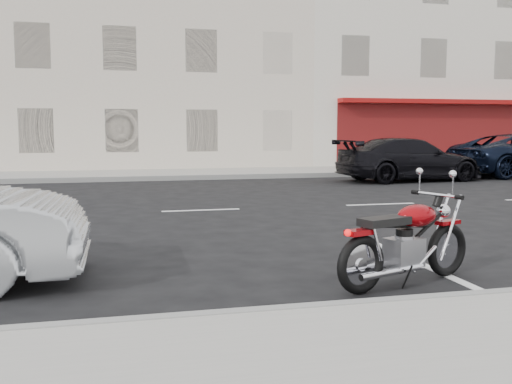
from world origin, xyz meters
TOP-DOWN VIEW (x-y plane):
  - ground at (0.00, 0.00)m, footprint 120.00×120.00m
  - sidewalk_far at (-5.00, 8.70)m, footprint 80.00×3.40m
  - curb_far at (-5.00, 7.00)m, footprint 80.00×0.12m
  - bldg_cream at (-2.00, 16.30)m, footprint 12.00×12.00m
  - bldg_corner at (11.00, 16.30)m, footprint 14.00×12.00m
  - motorcycle at (0.01, -5.87)m, footprint 1.84×0.86m
  - car_far at (5.44, 5.10)m, footprint 4.87×2.27m

SIDE VIEW (x-z plane):
  - ground at x=0.00m, z-range 0.00..0.00m
  - sidewalk_far at x=-5.00m, z-range 0.00..0.15m
  - curb_far at x=-5.00m, z-range 0.00..0.16m
  - motorcycle at x=0.01m, z-range -0.04..0.92m
  - car_far at x=5.44m, z-range 0.00..1.38m
  - bldg_cream at x=-2.00m, z-range 0.00..11.50m
  - bldg_corner at x=11.00m, z-range 0.00..12.50m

